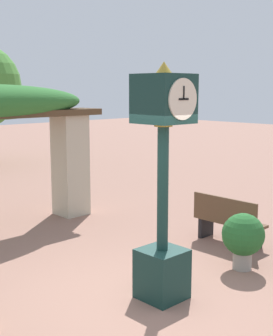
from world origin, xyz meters
The scene contains 4 objects.
ground_plane centered at (0.00, 0.00, 0.00)m, with size 60.00×60.00×0.00m, color #8E6656.
pedestal_clock centered at (0.27, -0.16, 1.62)m, with size 0.62×0.67×3.16m.
potted_plant_near_right centered at (1.95, -0.34, 0.53)m, with size 0.67×0.67×0.90m.
park_bench centered at (2.80, 0.56, 0.43)m, with size 0.42×1.36×0.89m.
Camera 1 is at (-4.13, -4.27, 2.81)m, focal length 50.00 mm.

